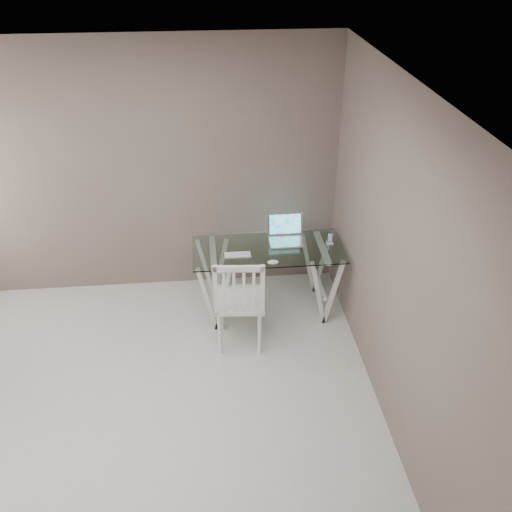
{
  "coord_description": "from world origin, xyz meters",
  "views": [
    {
      "loc": [
        0.59,
        -3.23,
        3.63
      ],
      "look_at": [
        1.05,
        1.32,
        0.85
      ],
      "focal_mm": 40.0,
      "sensor_mm": 36.0,
      "label": 1
    }
  ],
  "objects": [
    {
      "name": "mouse",
      "position": [
        1.21,
        1.33,
        0.76
      ],
      "size": [
        0.11,
        0.06,
        0.03
      ],
      "primitive_type": "ellipsoid",
      "color": "silver",
      "rests_on": "desk"
    },
    {
      "name": "laptop",
      "position": [
        1.41,
        1.79,
        0.81
      ],
      "size": [
        0.36,
        0.31,
        0.25
      ],
      "color": "silver",
      "rests_on": "desk"
    },
    {
      "name": "phone_dock",
      "position": [
        1.83,
        1.66,
        0.78
      ],
      "size": [
        0.06,
        0.06,
        0.12
      ],
      "color": "white",
      "rests_on": "desk"
    },
    {
      "name": "desk",
      "position": [
        1.2,
        1.62,
        0.38
      ],
      "size": [
        1.5,
        0.7,
        0.75
      ],
      "color": "silver",
      "rests_on": "ground"
    },
    {
      "name": "chair",
      "position": [
        0.87,
        1.05,
        0.56
      ],
      "size": [
        0.5,
        0.5,
        1.01
      ],
      "rotation": [
        0.0,
        0.0,
        -0.09
      ],
      "color": "silver",
      "rests_on": "ground"
    },
    {
      "name": "room",
      "position": [
        -0.06,
        0.02,
        1.72
      ],
      "size": [
        4.5,
        4.52,
        2.71
      ],
      "color": "#B9B7B2",
      "rests_on": "ground"
    },
    {
      "name": "keyboard",
      "position": [
        0.89,
        1.52,
        0.75
      ],
      "size": [
        0.28,
        0.12,
        0.01
      ],
      "primitive_type": "cube",
      "color": "silver",
      "rests_on": "desk"
    }
  ]
}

